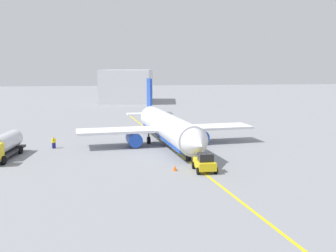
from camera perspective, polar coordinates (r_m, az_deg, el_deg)
ground_plane at (r=59.84m, az=-0.00°, el=-2.84°), size 400.00×400.00×0.00m
airplane at (r=59.82m, az=-0.11°, el=-0.19°), size 32.85×27.53×9.81m
fuel_tanker at (r=55.42m, az=-22.88°, el=-2.63°), size 10.13×3.79×3.15m
pushback_tug at (r=45.08m, az=5.37°, el=-5.36°), size 3.63×2.36×2.20m
refueling_worker at (r=60.03m, az=-16.32°, el=-2.36°), size 0.59×0.63×1.71m
safety_cone_nose at (r=45.40m, az=1.01°, el=-6.15°), size 0.54×0.54×0.60m
distant_hangar at (r=135.80m, az=-5.95°, el=5.83°), size 26.20×19.81×10.98m
taxi_line_marking at (r=59.84m, az=-0.00°, el=-2.84°), size 86.31×8.41×0.01m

